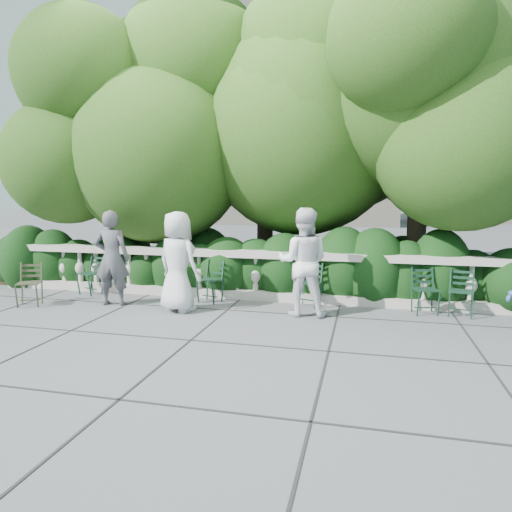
% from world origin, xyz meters
% --- Properties ---
extents(ground, '(90.00, 90.00, 0.00)m').
position_xyz_m(ground, '(0.00, 0.00, 0.00)').
color(ground, '#4B4E52').
rests_on(ground, ground).
extents(balustrade, '(12.00, 0.44, 1.00)m').
position_xyz_m(balustrade, '(0.00, 1.80, 0.49)').
color(balustrade, '#9E998E').
rests_on(balustrade, ground).
extents(shrub_hedge, '(15.00, 2.60, 1.70)m').
position_xyz_m(shrub_hedge, '(0.00, 3.00, 0.00)').
color(shrub_hedge, black).
rests_on(shrub_hedge, ground).
extents(tree_canopy, '(15.04, 6.52, 6.78)m').
position_xyz_m(tree_canopy, '(0.69, 3.19, 3.96)').
color(tree_canopy, '#3F3023').
rests_on(tree_canopy, ground).
extents(chair_b, '(0.56, 0.59, 0.84)m').
position_xyz_m(chair_b, '(-3.79, 1.28, 0.00)').
color(chair_b, black).
rests_on(chair_b, ground).
extents(chair_c, '(0.55, 0.58, 0.84)m').
position_xyz_m(chair_c, '(0.88, 1.32, 0.00)').
color(chair_c, black).
rests_on(chair_c, ground).
extents(chair_d, '(0.55, 0.58, 0.84)m').
position_xyz_m(chair_d, '(-1.05, 1.19, 0.00)').
color(chair_d, black).
rests_on(chair_d, ground).
extents(chair_e, '(0.54, 0.57, 0.84)m').
position_xyz_m(chair_e, '(3.04, 1.23, 0.00)').
color(chair_e, black).
rests_on(chair_e, ground).
extents(chair_f, '(0.52, 0.55, 0.84)m').
position_xyz_m(chair_f, '(3.56, 1.22, 0.00)').
color(chair_f, black).
rests_on(chair_f, ground).
extents(chair_weathered, '(0.60, 0.62, 0.84)m').
position_xyz_m(chair_weathered, '(-4.20, 0.08, 0.00)').
color(chair_weathered, black).
rests_on(chair_weathered, ground).
extents(person_businessman, '(1.04, 0.87, 1.82)m').
position_xyz_m(person_businessman, '(-1.35, 0.55, 0.91)').
color(person_businessman, silver).
rests_on(person_businessman, ground).
extents(person_woman_grey, '(0.73, 0.55, 1.83)m').
position_xyz_m(person_woman_grey, '(-2.76, 0.69, 0.91)').
color(person_woman_grey, '#46464B').
rests_on(person_woman_grey, ground).
extents(person_casual_man, '(0.95, 0.76, 1.89)m').
position_xyz_m(person_casual_man, '(0.89, 0.81, 0.95)').
color(person_casual_man, white).
rests_on(person_casual_man, ground).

